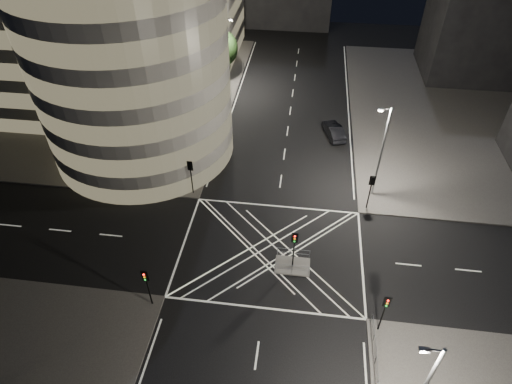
# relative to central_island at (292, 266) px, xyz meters

# --- Properties ---
(ground) EXTENTS (120.00, 120.00, 0.00)m
(ground) POSITION_rel_central_island_xyz_m (-2.00, 1.50, -0.07)
(ground) COLOR black
(ground) RESTS_ON ground
(sidewalk_far_left) EXTENTS (42.00, 42.00, 0.15)m
(sidewalk_far_left) POSITION_rel_central_island_xyz_m (-31.00, 28.50, 0.00)
(sidewalk_far_left) COLOR #494744
(sidewalk_far_left) RESTS_ON ground
(central_island) EXTENTS (3.00, 2.00, 0.15)m
(central_island) POSITION_rel_central_island_xyz_m (0.00, 0.00, 0.00)
(central_island) COLOR slate
(central_island) RESTS_ON ground
(office_tower_curved) EXTENTS (30.00, 29.00, 27.20)m
(office_tower_curved) POSITION_rel_central_island_xyz_m (-22.74, 20.24, 12.58)
(office_tower_curved) COLOR #9B9993
(office_tower_curved) RESTS_ON sidewalk_far_left
(building_right_far) EXTENTS (14.00, 12.00, 15.00)m
(building_right_far) POSITION_rel_central_island_xyz_m (24.00, 41.50, 7.58)
(building_right_far) COLOR black
(building_right_far) RESTS_ON sidewalk_far_right
(tree_a) EXTENTS (4.81, 4.81, 7.03)m
(tree_a) POSITION_rel_central_island_xyz_m (-12.50, 10.50, 4.33)
(tree_a) COLOR black
(tree_a) RESTS_ON sidewalk_far_left
(tree_b) EXTENTS (5.16, 5.16, 7.76)m
(tree_b) POSITION_rel_central_island_xyz_m (-12.50, 16.50, 4.86)
(tree_b) COLOR black
(tree_b) RESTS_ON sidewalk_far_left
(tree_c) EXTENTS (3.63, 3.63, 6.43)m
(tree_c) POSITION_rel_central_island_xyz_m (-12.50, 22.50, 4.40)
(tree_c) COLOR black
(tree_c) RESTS_ON sidewalk_far_left
(tree_d) EXTENTS (4.40, 4.40, 7.20)m
(tree_d) POSITION_rel_central_island_xyz_m (-12.50, 28.50, 4.73)
(tree_d) COLOR black
(tree_d) RESTS_ON sidewalk_far_left
(tree_e) EXTENTS (4.40, 4.40, 7.17)m
(tree_e) POSITION_rel_central_island_xyz_m (-12.50, 34.50, 4.70)
(tree_e) COLOR black
(tree_e) RESTS_ON sidewalk_far_left
(traffic_signal_fl) EXTENTS (0.55, 0.22, 4.00)m
(traffic_signal_fl) POSITION_rel_central_island_xyz_m (-10.80, 8.30, 2.84)
(traffic_signal_fl) COLOR black
(traffic_signal_fl) RESTS_ON sidewalk_far_left
(traffic_signal_nl) EXTENTS (0.55, 0.22, 4.00)m
(traffic_signal_nl) POSITION_rel_central_island_xyz_m (-10.80, -5.30, 2.84)
(traffic_signal_nl) COLOR black
(traffic_signal_nl) RESTS_ON sidewalk_near_left
(traffic_signal_fr) EXTENTS (0.55, 0.22, 4.00)m
(traffic_signal_fr) POSITION_rel_central_island_xyz_m (6.80, 8.30, 2.84)
(traffic_signal_fr) COLOR black
(traffic_signal_fr) RESTS_ON sidewalk_far_right
(traffic_signal_nr) EXTENTS (0.55, 0.22, 4.00)m
(traffic_signal_nr) POSITION_rel_central_island_xyz_m (6.80, -5.30, 2.84)
(traffic_signal_nr) COLOR black
(traffic_signal_nr) RESTS_ON sidewalk_near_right
(traffic_signal_island) EXTENTS (0.55, 0.22, 4.00)m
(traffic_signal_island) POSITION_rel_central_island_xyz_m (0.00, 0.00, 2.84)
(traffic_signal_island) COLOR black
(traffic_signal_island) RESTS_ON central_island
(street_lamp_left_near) EXTENTS (1.25, 0.25, 10.00)m
(street_lamp_left_near) POSITION_rel_central_island_xyz_m (-11.44, 13.50, 5.47)
(street_lamp_left_near) COLOR slate
(street_lamp_left_near) RESTS_ON sidewalk_far_left
(street_lamp_left_far) EXTENTS (1.25, 0.25, 10.00)m
(street_lamp_left_far) POSITION_rel_central_island_xyz_m (-11.44, 31.50, 5.47)
(street_lamp_left_far) COLOR slate
(street_lamp_left_far) RESTS_ON sidewalk_far_left
(street_lamp_right_far) EXTENTS (1.25, 0.25, 10.00)m
(street_lamp_right_far) POSITION_rel_central_island_xyz_m (7.44, 10.50, 5.47)
(street_lamp_right_far) COLOR slate
(street_lamp_right_far) RESTS_ON sidewalk_far_right
(railing_island_south) EXTENTS (2.80, 0.06, 1.10)m
(railing_island_south) POSITION_rel_central_island_xyz_m (0.00, -0.90, 0.62)
(railing_island_south) COLOR slate
(railing_island_south) RESTS_ON central_island
(railing_island_north) EXTENTS (2.80, 0.06, 1.10)m
(railing_island_north) POSITION_rel_central_island_xyz_m (0.00, 0.90, 0.62)
(railing_island_north) COLOR slate
(railing_island_north) RESTS_ON central_island
(sedan) EXTENTS (3.02, 5.09, 1.58)m
(sedan) POSITION_rel_central_island_xyz_m (3.63, 21.03, 0.72)
(sedan) COLOR black
(sedan) RESTS_ON ground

